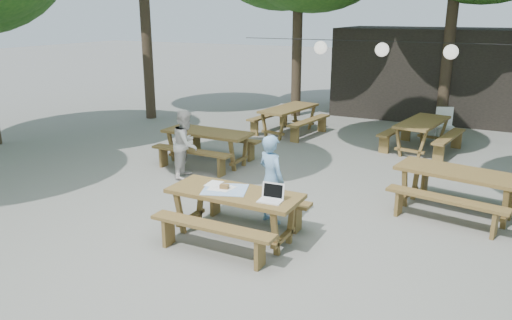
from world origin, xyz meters
The scene contains 13 objects.
ground centered at (0.00, 0.00, 0.00)m, with size 80.00×80.00×0.00m, color #63625E.
pavilion centered at (0.50, 10.50, 1.40)m, with size 6.00×3.00×2.80m, color black.
main_picnic_table centered at (-0.69, -0.55, 0.39)m, with size 2.00×1.58×0.75m.
picnic_table_nw centered at (-3.14, 2.55, 0.39)m, with size 2.01×1.60×0.75m.
picnic_table_ne centered at (2.17, 2.02, 0.39)m, with size 2.13×1.87×0.75m.
picnic_table_far_w centered at (-2.67, 6.02, 0.39)m, with size 1.84×2.11×0.75m.
picnic_table_far_e centered at (0.95, 5.86, 0.39)m, with size 1.85×2.12×0.75m.
woman centered at (-0.47, 0.26, 0.73)m, with size 0.53×0.35×1.46m, color #73A1D1.
second_person centered at (-3.02, 1.56, 0.70)m, with size 0.68×0.53×1.40m, color white.
plastic_chair centered at (1.35, 7.02, 0.26)m, with size 0.58×0.58×0.90m.
laptop centered at (-0.05, -0.63, 0.81)m, with size 0.35×0.29×0.24m.
tabletop_clutter centered at (-0.87, -0.54, 0.76)m, with size 0.80×0.73×0.08m.
paper_lanterns centered at (-0.19, 6.00, 2.40)m, with size 9.00×0.34×0.38m.
Camera 1 is at (2.75, -6.57, 3.30)m, focal length 35.00 mm.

